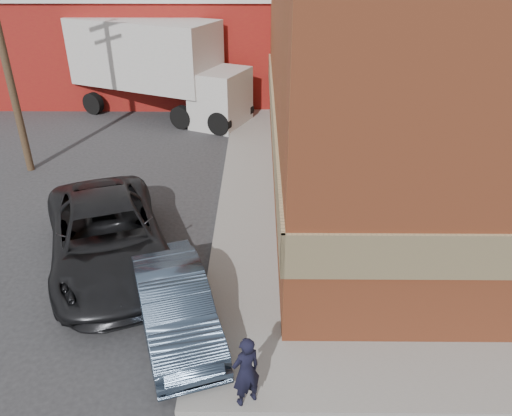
% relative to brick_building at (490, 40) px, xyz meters
% --- Properties ---
extents(ground, '(90.00, 90.00, 0.00)m').
position_rel_brick_building_xyz_m(ground, '(-8.50, -9.00, -4.68)').
color(ground, '#28282B').
rests_on(ground, ground).
extents(brick_building, '(14.25, 18.25, 9.36)m').
position_rel_brick_building_xyz_m(brick_building, '(0.00, 0.00, 0.00)').
color(brick_building, '#AD4F2C').
rests_on(brick_building, ground).
extents(sidewalk_west, '(1.80, 18.00, 0.12)m').
position_rel_brick_building_xyz_m(sidewalk_west, '(-7.90, 0.00, -4.62)').
color(sidewalk_west, gray).
rests_on(sidewalk_west, ground).
extents(warehouse, '(16.30, 8.30, 5.60)m').
position_rel_brick_building_xyz_m(warehouse, '(-14.50, 11.00, -1.87)').
color(warehouse, maroon).
rests_on(warehouse, ground).
extents(utility_pole, '(2.00, 0.26, 9.00)m').
position_rel_brick_building_xyz_m(utility_pole, '(-16.00, 0.00, 0.06)').
color(utility_pole, '#4C3926').
rests_on(utility_pole, ground).
extents(man, '(0.66, 0.60, 1.51)m').
position_rel_brick_building_xyz_m(man, '(-7.71, -10.55, -3.81)').
color(man, black).
rests_on(man, sidewalk_south).
extents(sedan, '(2.72, 4.39, 1.37)m').
position_rel_brick_building_xyz_m(sedan, '(-9.30, -8.50, -4.00)').
color(sedan, '#303E51').
rests_on(sedan, ground).
extents(suv_a, '(4.81, 6.73, 1.70)m').
position_rel_brick_building_xyz_m(suv_a, '(-11.40, -6.03, -3.83)').
color(suv_a, black).
rests_on(suv_a, ground).
extents(box_truck, '(9.18, 6.05, 4.39)m').
position_rel_brick_building_xyz_m(box_truck, '(-12.02, 6.30, -2.15)').
color(box_truck, silver).
rests_on(box_truck, ground).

